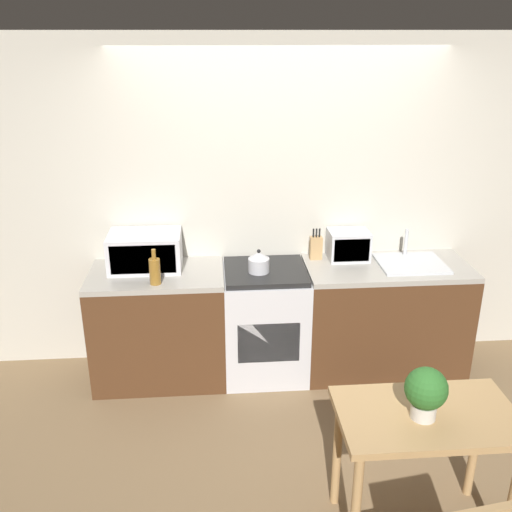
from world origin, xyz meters
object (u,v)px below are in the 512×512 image
Objects in this scene: stove_range at (265,322)px; bottle at (155,271)px; dining_table at (426,432)px; kettle at (259,262)px; toaster_oven at (348,245)px; microwave at (145,251)px.

stove_range is 1.00m from bottle.
dining_table is (0.69, -1.64, 0.20)m from stove_range.
kettle is (-0.05, -0.04, 0.53)m from stove_range.
dining_table is at bearing -89.69° from toaster_oven.
dining_table is (1.59, -1.75, -0.39)m from microwave.
kettle reaches higher than stove_range.
bottle is (-0.76, -0.16, 0.02)m from kettle.
dining_table is (1.50, -1.44, -0.35)m from bottle.
bottle reaches higher than toaster_oven.
toaster_oven is at bearing 15.94° from kettle.
dining_table is (0.74, -1.60, -0.33)m from kettle.
microwave is (-0.91, 0.10, 0.59)m from stove_range.
bottle is 2.11m from dining_table.
microwave is 2.06× the size of bottle.
dining_table is at bearing -43.89° from bottle.
bottle is 0.28× the size of dining_table.
bottle is at bearing -72.63° from microwave.
kettle is 0.87m from microwave.
bottle is at bearing 136.11° from dining_table.
kettle reaches higher than dining_table.
stove_range is 4.97× the size of kettle.
kettle is 1.79m from dining_table.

